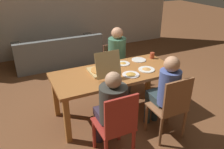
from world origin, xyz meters
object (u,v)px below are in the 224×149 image
object	(u,v)px
person_0	(118,55)
plate_2	(123,63)
plate_3	(131,74)
plate_0	(147,69)
chair_1	(117,126)
plate_1	(139,60)
chair_0	(115,65)
couch	(58,54)
chair_2	(171,106)
drinking_glass_1	(166,66)
person_2	(165,90)
drinking_glass_0	(152,55)
pizza_box_0	(103,70)
person_1	(111,106)
dining_table	(115,77)

from	to	relation	value
person_0	plate_2	bearing A→B (deg)	-107.95
plate_3	plate_0	bearing A→B (deg)	9.96
person_0	chair_1	distance (m)	1.81
chair_1	plate_0	world-z (taller)	chair_1
plate_1	plate_2	xyz separation A→B (m)	(-0.32, -0.03, 0.00)
chair_0	couch	bearing A→B (deg)	114.46
chair_0	chair_2	xyz separation A→B (m)	(0.00, -1.71, 0.08)
chair_2	person_0	bearing A→B (deg)	90.00
drinking_glass_1	person_2	bearing A→B (deg)	-127.60
plate_1	drinking_glass_0	world-z (taller)	drinking_glass_0
pizza_box_0	plate_0	distance (m)	0.69
pizza_box_0	person_1	bearing A→B (deg)	-106.47
plate_3	dining_table	bearing A→B (deg)	130.55
couch	plate_1	bearing A→B (deg)	-67.56
person_1	plate_2	world-z (taller)	person_1
chair_0	person_0	distance (m)	0.29
chair_1	drinking_glass_1	world-z (taller)	chair_1
dining_table	person_1	bearing A→B (deg)	-118.88
chair_1	drinking_glass_0	distance (m)	1.71
chair_0	plate_3	xyz separation A→B (m)	(-0.25, -1.03, 0.30)
chair_0	person_1	xyz separation A→B (m)	(-0.83, -1.58, 0.24)
person_0	chair_2	xyz separation A→B (m)	(0.00, -1.58, -0.19)
plate_1	chair_2	bearing A→B (deg)	-98.53
plate_0	plate_3	size ratio (longest dim) A/B	0.99
chair_0	plate_2	world-z (taller)	chair_0
dining_table	drinking_glass_0	world-z (taller)	drinking_glass_0
person_2	plate_1	size ratio (longest dim) A/B	4.94
chair_1	drinking_glass_1	bearing A→B (deg)	29.07
dining_table	chair_0	distance (m)	0.95
person_1	person_2	distance (m)	0.83
chair_1	plate_3	xyz separation A→B (m)	(0.58, 0.70, 0.25)
chair_0	plate_0	world-z (taller)	chair_0
plate_0	couch	size ratio (longest dim) A/B	0.13
plate_0	plate_3	bearing A→B (deg)	-170.04
drinking_glass_0	person_0	bearing A→B (deg)	132.21
chair_2	plate_1	bearing A→B (deg)	81.47
pizza_box_0	plate_3	distance (m)	0.43
drinking_glass_0	pizza_box_0	bearing A→B (deg)	-170.05
plate_2	drinking_glass_1	world-z (taller)	drinking_glass_1
person_2	plate_0	world-z (taller)	person_2
person_0	plate_3	size ratio (longest dim) A/B	4.76
pizza_box_0	plate_0	xyz separation A→B (m)	(0.66, -0.19, -0.04)
dining_table	plate_3	bearing A→B (deg)	-49.45
person_0	chair_1	size ratio (longest dim) A/B	1.27
chair_1	plate_2	distance (m)	1.34
person_0	couch	bearing A→B (deg)	112.87
person_0	plate_0	size ratio (longest dim) A/B	4.79
couch	drinking_glass_0	bearing A→B (deg)	-62.37
plate_1	plate_3	bearing A→B (deg)	-132.71
chair_2	chair_0	bearing A→B (deg)	90.00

